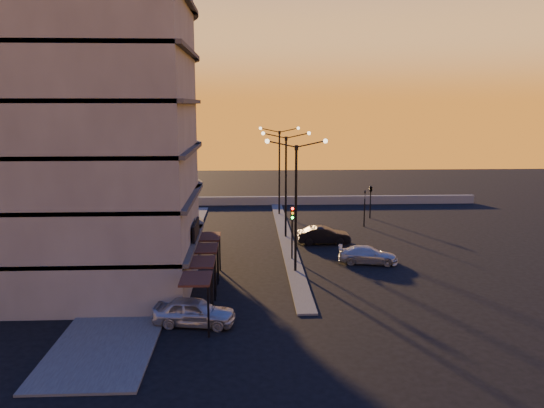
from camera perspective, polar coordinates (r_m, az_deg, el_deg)
The scene contains 14 objects.
ground at distance 38.30m, azimuth 2.52°, elevation -7.32°, with size 120.00×120.00×0.00m, color black.
sidewalk_west at distance 42.58m, azimuth -12.26°, elevation -5.62°, with size 5.00×40.00×0.12m, color #454543.
median at distance 47.87m, azimuth 1.47°, elevation -3.56°, with size 1.20×36.00×0.12m, color #454543.
parapet at distance 63.52m, azimuth 2.27°, elevation 0.38°, with size 44.00×0.50×1.00m, color slate.
building at distance 37.86m, azimuth -19.30°, elevation 10.21°, with size 14.35×17.08×25.00m.
streetlamp_near at distance 36.96m, azimuth 2.59°, elevation 0.95°, with size 4.32×0.32×9.51m.
streetlamp_mid at distance 46.82m, azimuth 1.50°, elevation 3.01°, with size 4.32×0.32×9.51m.
streetlamp_far at distance 56.72m, azimuth 0.80°, elevation 4.35°, with size 4.32×0.32×9.51m.
traffic_light_main at distance 40.30m, azimuth 2.20°, elevation -2.15°, with size 0.28×0.44×4.25m.
signal_east_a at distance 52.47m, azimuth 9.92°, elevation -0.37°, with size 0.13×0.16×3.60m.
signal_east_b at distance 56.45m, azimuth 10.58°, elevation 1.59°, with size 0.42×1.99×3.60m.
car_hatchback at distance 29.61m, azimuth -8.33°, elevation -11.39°, with size 1.78×4.44×1.51m, color #B3B6BB.
car_sedan at distance 45.86m, azimuth 5.59°, elevation -3.37°, with size 1.57×4.51×1.49m, color black.
car_wagon at distance 40.81m, azimuth 10.28°, elevation -5.41°, with size 1.80×4.44×1.29m, color #B2B7BB.
Camera 1 is at (-3.28, -36.29, 11.81)m, focal length 35.00 mm.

